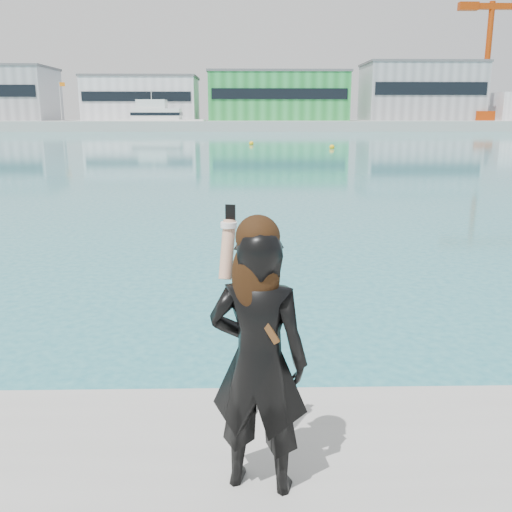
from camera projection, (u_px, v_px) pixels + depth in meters
The scene contains 11 objects.
far_quay at pixel (242, 125), 130.20m from camera, with size 320.00×40.00×2.00m, color #9E9E99.
warehouse_white at pixel (143, 98), 126.40m from camera, with size 24.48×15.35×9.50m.
warehouse_green at pixel (277, 96), 126.90m from camera, with size 30.60×16.36×10.50m.
warehouse_grey_right at pixel (420, 92), 127.33m from camera, with size 25.50×15.35×12.50m.
dock_crane at pixel (493, 57), 120.16m from camera, with size 23.00×4.00×24.00m.
flagpole_left at pixel (61, 99), 119.35m from camera, with size 1.28×0.16×8.00m.
flagpole_right at pixel (346, 99), 120.60m from camera, with size 1.28×0.16×8.00m.
motor_yacht at pixel (159, 120), 114.60m from camera, with size 17.56×5.65×8.09m.
buoy_near at pixel (251, 145), 62.17m from camera, with size 0.50×0.50×0.50m, color #FFB80D.
buoy_extra at pixel (332, 149), 55.05m from camera, with size 0.50×0.50×0.50m, color #FFB80D.
woman at pixel (258, 354), 3.53m from camera, with size 0.71×0.55×1.82m.
Camera 1 is at (0.40, -3.64, 3.16)m, focal length 40.00 mm.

